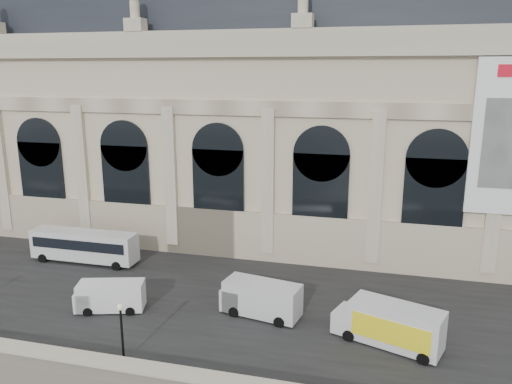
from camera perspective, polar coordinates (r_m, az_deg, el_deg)
quay at (r=63.20m, az=3.15°, el=-6.10°), size 160.00×70.00×6.00m
street at (r=43.17m, az=-2.40°, el=-11.50°), size 160.00×24.00×0.06m
parapet at (r=31.96m, az=-9.81°, el=-20.36°), size 160.00×1.40×1.21m
museum at (r=57.12m, az=-3.42°, el=8.99°), size 69.00×18.70×29.10m
bus_left at (r=51.84m, az=-19.05°, el=-5.78°), size 10.79×2.52×3.17m
van_b at (r=39.19m, az=0.20°, el=-12.04°), size 6.40×3.36×2.71m
van_c at (r=41.60m, az=-16.65°, el=-11.35°), size 5.59×3.36×2.34m
box_truck at (r=36.46m, az=15.01°, el=-14.43°), size 7.76×4.64×2.98m
lamp_right at (r=34.15m, az=-15.06°, el=-15.40°), size 0.42×0.42×4.16m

